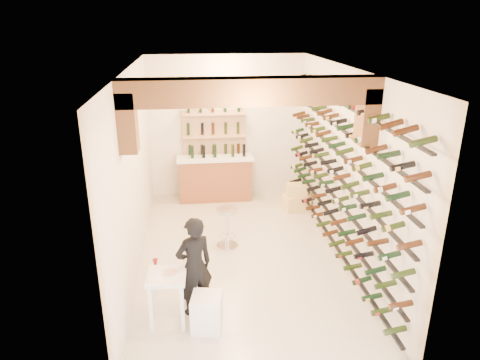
% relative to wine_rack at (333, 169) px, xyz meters
% --- Properties ---
extents(ground, '(6.00, 6.00, 0.00)m').
position_rel_wine_rack_xyz_m(ground, '(-1.53, 0.00, -1.55)').
color(ground, beige).
rests_on(ground, ground).
extents(room_shell, '(3.52, 6.02, 3.21)m').
position_rel_wine_rack_xyz_m(room_shell, '(-1.53, -0.26, 0.70)').
color(room_shell, silver).
rests_on(room_shell, ground).
extents(wine_rack, '(0.32, 5.70, 2.56)m').
position_rel_wine_rack_xyz_m(wine_rack, '(0.00, 0.00, 0.00)').
color(wine_rack, black).
rests_on(wine_rack, ground).
extents(back_counter, '(1.70, 0.62, 1.29)m').
position_rel_wine_rack_xyz_m(back_counter, '(-1.83, 2.65, -1.02)').
color(back_counter, brown).
rests_on(back_counter, ground).
extents(back_shelving, '(1.40, 0.31, 2.73)m').
position_rel_wine_rack_xyz_m(back_shelving, '(-1.83, 2.89, -0.38)').
color(back_shelving, tan).
rests_on(back_shelving, ground).
extents(tasting_table, '(0.53, 0.53, 0.89)m').
position_rel_wine_rack_xyz_m(tasting_table, '(-2.74, -1.68, -0.94)').
color(tasting_table, white).
rests_on(tasting_table, ground).
extents(white_stool, '(0.46, 0.46, 0.49)m').
position_rel_wine_rack_xyz_m(white_stool, '(-2.22, -1.87, -1.30)').
color(white_stool, white).
rests_on(white_stool, ground).
extents(person, '(0.63, 0.53, 1.46)m').
position_rel_wine_rack_xyz_m(person, '(-2.37, -1.49, -0.82)').
color(person, black).
rests_on(person, ground).
extents(chrome_barstool, '(0.39, 0.39, 0.76)m').
position_rel_wine_rack_xyz_m(chrome_barstool, '(-1.76, 0.35, -1.11)').
color(chrome_barstool, silver).
rests_on(chrome_barstool, ground).
extents(crate_lower, '(0.61, 0.48, 0.33)m').
position_rel_wine_rack_xyz_m(crate_lower, '(-0.13, 1.84, -1.38)').
color(crate_lower, '#E5C17D').
rests_on(crate_lower, ground).
extents(crate_upper, '(0.44, 0.31, 0.25)m').
position_rel_wine_rack_xyz_m(crate_upper, '(-0.13, 1.84, -1.09)').
color(crate_upper, '#E5C17D').
rests_on(crate_upper, crate_lower).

